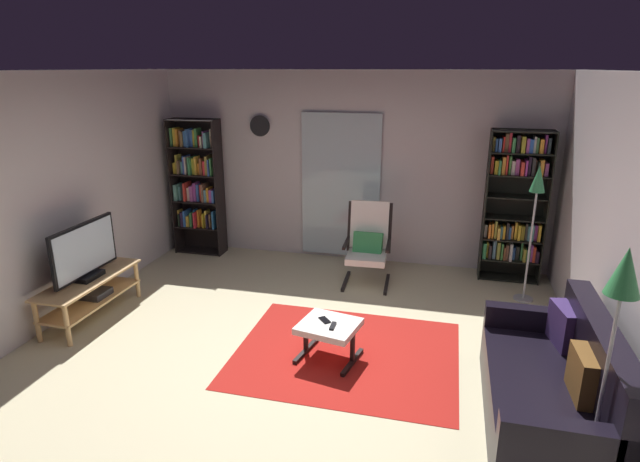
{
  "coord_description": "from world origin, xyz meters",
  "views": [
    {
      "loc": [
        1.31,
        -4.05,
        2.63
      ],
      "look_at": [
        0.06,
        0.89,
        1.02
      ],
      "focal_mm": 29.14,
      "sensor_mm": 36.0,
      "label": 1
    }
  ],
  "objects_px": {
    "tv_stand": "(91,291)",
    "wall_clock": "(260,126)",
    "floor_lamp_by_shelf": "(536,196)",
    "bookshelf_near_tv": "(197,182)",
    "bookshelf_near_sofa": "(515,204)",
    "lounge_armchair": "(368,242)",
    "cell_phone": "(325,320)",
    "ottoman": "(329,330)",
    "floor_lamp_by_sofa": "(621,296)",
    "leather_sofa": "(555,389)",
    "television": "(85,253)",
    "tv_remote": "(333,326)"
  },
  "relations": [
    {
      "from": "tv_stand",
      "to": "wall_clock",
      "type": "distance_m",
      "value": 3.11
    },
    {
      "from": "tv_stand",
      "to": "bookshelf_near_tv",
      "type": "relative_size",
      "value": 0.67
    },
    {
      "from": "ottoman",
      "to": "floor_lamp_by_shelf",
      "type": "xyz_separation_m",
      "value": [
        1.94,
        1.83,
        0.95
      ]
    },
    {
      "from": "bookshelf_near_sofa",
      "to": "ottoman",
      "type": "bearing_deg",
      "value": -126.08
    },
    {
      "from": "floor_lamp_by_sofa",
      "to": "cell_phone",
      "type": "bearing_deg",
      "value": 151.02
    },
    {
      "from": "leather_sofa",
      "to": "wall_clock",
      "type": "bearing_deg",
      "value": 137.6
    },
    {
      "from": "tv_remote",
      "to": "wall_clock",
      "type": "height_order",
      "value": "wall_clock"
    },
    {
      "from": "bookshelf_near_tv",
      "to": "lounge_armchair",
      "type": "relative_size",
      "value": 1.9
    },
    {
      "from": "ottoman",
      "to": "floor_lamp_by_shelf",
      "type": "height_order",
      "value": "floor_lamp_by_shelf"
    },
    {
      "from": "tv_stand",
      "to": "leather_sofa",
      "type": "xyz_separation_m",
      "value": [
        4.58,
        -0.72,
        0.01
      ]
    },
    {
      "from": "bookshelf_near_tv",
      "to": "tv_remote",
      "type": "bearing_deg",
      "value": -44.31
    },
    {
      "from": "tv_stand",
      "to": "lounge_armchair",
      "type": "xyz_separation_m",
      "value": [
        2.76,
        1.73,
        0.23
      ]
    },
    {
      "from": "bookshelf_near_sofa",
      "to": "lounge_armchair",
      "type": "bearing_deg",
      "value": -162.67
    },
    {
      "from": "floor_lamp_by_sofa",
      "to": "floor_lamp_by_shelf",
      "type": "height_order",
      "value": "floor_lamp_by_sofa"
    },
    {
      "from": "cell_phone",
      "to": "floor_lamp_by_sofa",
      "type": "bearing_deg",
      "value": -69.5
    },
    {
      "from": "bookshelf_near_sofa",
      "to": "wall_clock",
      "type": "bearing_deg",
      "value": 176.73
    },
    {
      "from": "floor_lamp_by_sofa",
      "to": "bookshelf_near_tv",
      "type": "bearing_deg",
      "value": 141.89
    },
    {
      "from": "wall_clock",
      "to": "tv_stand",
      "type": "bearing_deg",
      "value": -113.76
    },
    {
      "from": "lounge_armchair",
      "to": "floor_lamp_by_sofa",
      "type": "xyz_separation_m",
      "value": [
        1.95,
        -3.02,
        0.82
      ]
    },
    {
      "from": "television",
      "to": "bookshelf_near_tv",
      "type": "distance_m",
      "value": 2.29
    },
    {
      "from": "bookshelf_near_sofa",
      "to": "lounge_armchair",
      "type": "relative_size",
      "value": 1.87
    },
    {
      "from": "bookshelf_near_tv",
      "to": "cell_phone",
      "type": "height_order",
      "value": "bookshelf_near_tv"
    },
    {
      "from": "bookshelf_near_tv",
      "to": "leather_sofa",
      "type": "bearing_deg",
      "value": -34.02
    },
    {
      "from": "bookshelf_near_tv",
      "to": "floor_lamp_by_shelf",
      "type": "distance_m",
      "value": 4.51
    },
    {
      "from": "floor_lamp_by_sofa",
      "to": "television",
      "type": "bearing_deg",
      "value": 164.69
    },
    {
      "from": "tv_remote",
      "to": "floor_lamp_by_shelf",
      "type": "relative_size",
      "value": 0.09
    },
    {
      "from": "television",
      "to": "bookshelf_near_tv",
      "type": "bearing_deg",
      "value": 85.51
    },
    {
      "from": "floor_lamp_by_shelf",
      "to": "wall_clock",
      "type": "bearing_deg",
      "value": 166.71
    },
    {
      "from": "floor_lamp_by_shelf",
      "to": "wall_clock",
      "type": "height_order",
      "value": "wall_clock"
    },
    {
      "from": "lounge_armchair",
      "to": "floor_lamp_by_sofa",
      "type": "height_order",
      "value": "floor_lamp_by_sofa"
    },
    {
      "from": "tv_stand",
      "to": "floor_lamp_by_sofa",
      "type": "xyz_separation_m",
      "value": [
        4.7,
        -1.3,
        1.05
      ]
    },
    {
      "from": "tv_stand",
      "to": "bookshelf_near_sofa",
      "type": "bearing_deg",
      "value": 26.76
    },
    {
      "from": "lounge_armchair",
      "to": "cell_phone",
      "type": "relative_size",
      "value": 7.3
    },
    {
      "from": "lounge_armchair",
      "to": "tv_remote",
      "type": "xyz_separation_m",
      "value": [
        -0.0,
        -1.99,
        -0.16
      ]
    },
    {
      "from": "leather_sofa",
      "to": "floor_lamp_by_shelf",
      "type": "relative_size",
      "value": 1.09
    },
    {
      "from": "bookshelf_near_tv",
      "to": "tv_remote",
      "type": "distance_m",
      "value": 3.66
    },
    {
      "from": "ottoman",
      "to": "floor_lamp_by_sofa",
      "type": "distance_m",
      "value": 2.51
    },
    {
      "from": "ottoman",
      "to": "cell_phone",
      "type": "relative_size",
      "value": 4.31
    },
    {
      "from": "bookshelf_near_tv",
      "to": "cell_phone",
      "type": "distance_m",
      "value": 3.52
    },
    {
      "from": "floor_lamp_by_sofa",
      "to": "ottoman",
      "type": "bearing_deg",
      "value": 151.37
    },
    {
      "from": "tv_stand",
      "to": "television",
      "type": "xyz_separation_m",
      "value": [
        0.0,
        -0.01,
        0.45
      ]
    },
    {
      "from": "tv_stand",
      "to": "bookshelf_near_tv",
      "type": "xyz_separation_m",
      "value": [
        0.18,
        2.25,
        0.74
      ]
    },
    {
      "from": "leather_sofa",
      "to": "floor_lamp_by_sofa",
      "type": "bearing_deg",
      "value": -77.5
    },
    {
      "from": "floor_lamp_by_sofa",
      "to": "floor_lamp_by_shelf",
      "type": "bearing_deg",
      "value": 91.2
    },
    {
      "from": "leather_sofa",
      "to": "tv_remote",
      "type": "distance_m",
      "value": 1.88
    },
    {
      "from": "television",
      "to": "leather_sofa",
      "type": "bearing_deg",
      "value": -8.78
    },
    {
      "from": "tv_stand",
      "to": "ottoman",
      "type": "distance_m",
      "value": 2.71
    },
    {
      "from": "cell_phone",
      "to": "bookshelf_near_tv",
      "type": "bearing_deg",
      "value": 95.2
    },
    {
      "from": "leather_sofa",
      "to": "tv_stand",
      "type": "bearing_deg",
      "value": 171.11
    },
    {
      "from": "tv_stand",
      "to": "ottoman",
      "type": "height_order",
      "value": "tv_stand"
    }
  ]
}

